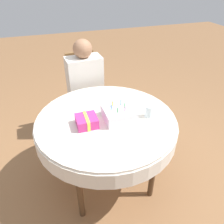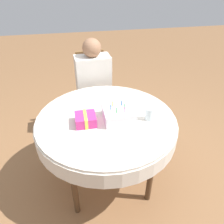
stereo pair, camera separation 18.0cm
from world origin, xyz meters
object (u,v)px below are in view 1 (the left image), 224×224
(drinking_glass, at_px, (149,111))
(gift_box, at_px, (87,121))
(birthday_cake, at_px, (119,114))
(chair, at_px, (84,93))
(person, at_px, (85,82))

(drinking_glass, distance_m, gift_box, 0.52)
(birthday_cake, bearing_deg, chair, 96.83)
(chair, bearing_deg, person, -90.00)
(drinking_glass, relative_size, gift_box, 0.60)
(person, xyz_separation_m, birthday_cake, (0.10, -0.83, 0.08))
(person, xyz_separation_m, drinking_glass, (0.35, -0.88, 0.08))
(chair, distance_m, birthday_cake, 0.97)
(person, height_order, drinking_glass, person)
(drinking_glass, height_order, gift_box, drinking_glass)
(person, distance_m, birthday_cake, 0.84)
(birthday_cake, xyz_separation_m, gift_box, (-0.27, -0.01, -0.01))
(gift_box, bearing_deg, drinking_glass, -4.59)
(person, bearing_deg, gift_box, -105.42)
(chair, bearing_deg, gift_box, -103.95)
(chair, relative_size, drinking_glass, 9.77)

